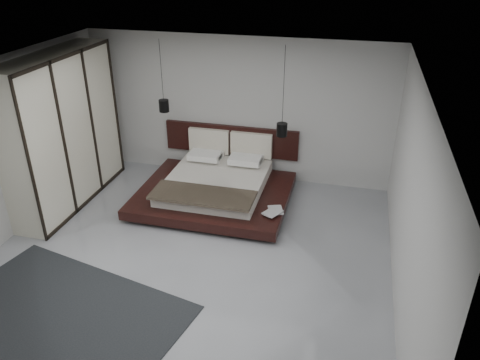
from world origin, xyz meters
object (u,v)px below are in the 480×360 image
(lattice_screen, at_px, (86,111))
(rug, at_px, (52,323))
(pendant_left, at_px, (164,106))
(wardrobe, at_px, (63,131))
(bed, at_px, (216,185))
(pendant_right, at_px, (282,129))

(lattice_screen, relative_size, rug, 0.83)
(pendant_left, distance_m, wardrobe, 1.84)
(pendant_left, height_order, rug, pendant_left)
(bed, xyz_separation_m, pendant_left, (-1.11, 0.42, 1.31))
(lattice_screen, bearing_deg, rug, -67.14)
(lattice_screen, bearing_deg, bed, -10.78)
(bed, bearing_deg, pendant_right, 20.69)
(wardrobe, bearing_deg, pendant_right, 16.31)
(pendant_left, xyz_separation_m, wardrobe, (-1.47, -1.08, -0.24))
(lattice_screen, xyz_separation_m, pendant_right, (3.95, -0.12, 0.03))
(bed, distance_m, pendant_right, 1.58)
(lattice_screen, height_order, wardrobe, wardrobe)
(bed, bearing_deg, lattice_screen, 169.22)
(lattice_screen, relative_size, wardrobe, 0.95)
(lattice_screen, height_order, pendant_left, pendant_left)
(bed, bearing_deg, rug, -106.73)
(pendant_right, bearing_deg, pendant_left, 180.00)
(wardrobe, distance_m, rug, 3.57)
(pendant_left, relative_size, wardrobe, 0.48)
(pendant_right, bearing_deg, rug, -118.61)
(pendant_right, height_order, rug, pendant_right)
(lattice_screen, relative_size, pendant_right, 1.63)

